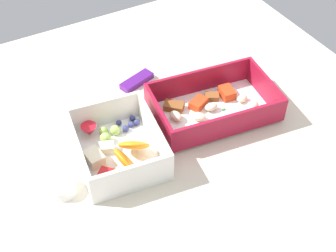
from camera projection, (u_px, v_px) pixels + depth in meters
The scene contains 5 objects.
table_surface at pixel (176, 130), 80.67cm from camera, with size 80.00×80.00×2.00cm, color beige.
pasta_container at pixel (213, 107), 81.10cm from camera, with size 23.04×15.90×5.44cm.
fruit_bowl at pixel (118, 148), 73.44cm from camera, with size 15.09×17.53×5.97cm.
candy_bar at pixel (137, 81), 87.92cm from camera, with size 7.00×2.40×1.20cm, color #51197A.
paper_cup_liner at pixel (63, 187), 69.26cm from camera, with size 4.18×4.18×1.98cm, color white.
Camera 1 is at (-28.45, -48.70, 58.70)cm, focal length 48.44 mm.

